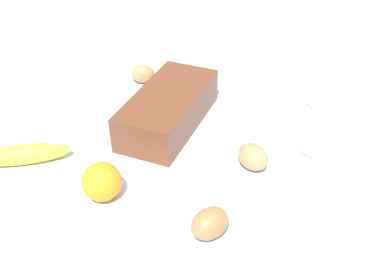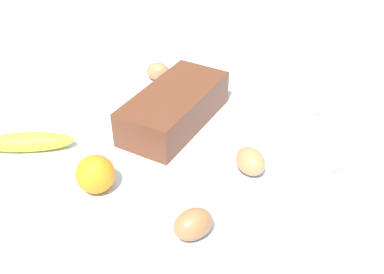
{
  "view_description": "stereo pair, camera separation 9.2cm",
  "coord_description": "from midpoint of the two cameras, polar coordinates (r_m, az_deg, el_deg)",
  "views": [
    {
      "loc": [
        -0.68,
        -0.3,
        0.58
      ],
      "look_at": [
        0.0,
        0.0,
        0.04
      ],
      "focal_mm": 42.93,
      "sensor_mm": 36.0,
      "label": 1
    },
    {
      "loc": [
        -0.64,
        -0.39,
        0.58
      ],
      "look_at": [
        0.0,
        0.0,
        0.04
      ],
      "focal_mm": 42.93,
      "sensor_mm": 36.0,
      "label": 2
    }
  ],
  "objects": [
    {
      "name": "egg_beside_bowl",
      "position": [
        1.19,
        -8.35,
        7.71
      ],
      "size": [
        0.06,
        0.07,
        0.05
      ],
      "primitive_type": "ellipsoid",
      "rotation": [
        0.0,
        1.57,
        5.06
      ],
      "color": "#B17848",
      "rests_on": "ground_plane"
    },
    {
      "name": "egg_near_butter",
      "position": [
        0.89,
        4.68,
        -2.56
      ],
      "size": [
        0.08,
        0.08,
        0.05
      ],
      "primitive_type": "ellipsoid",
      "rotation": [
        0.0,
        1.57,
        1.03
      ],
      "color": "#BC7F4D",
      "rests_on": "ground_plane"
    },
    {
      "name": "banana",
      "position": [
        0.98,
        -22.96,
        -2.12
      ],
      "size": [
        0.14,
        0.18,
        0.04
      ],
      "primitive_type": "ellipsoid",
      "rotation": [
        0.0,
        0.0,
        5.32
      ],
      "color": "yellow",
      "rests_on": "ground_plane"
    },
    {
      "name": "egg_loose",
      "position": [
        0.76,
        -1.29,
        -10.81
      ],
      "size": [
        0.09,
        0.08,
        0.05
      ],
      "primitive_type": "ellipsoid",
      "rotation": [
        0.0,
        1.57,
        5.84
      ],
      "color": "#9D693F",
      "rests_on": "ground_plane"
    },
    {
      "name": "sugar_bowl",
      "position": [
        1.07,
        13.68,
        3.66
      ],
      "size": [
        0.12,
        0.12,
        0.06
      ],
      "color": "white",
      "rests_on": "ground_plane"
    },
    {
      "name": "ground_plane",
      "position": [
        0.95,
        -2.77,
        -2.55
      ],
      "size": [
        2.4,
        2.4,
        0.02
      ],
      "primitive_type": "cube",
      "color": "silver"
    },
    {
      "name": "butter_block",
      "position": [
        0.72,
        7.1,
        -14.48
      ],
      "size": [
        0.1,
        0.08,
        0.06
      ],
      "primitive_type": "cube",
      "rotation": [
        0.0,
        0.0,
        -0.14
      ],
      "color": "#F4EDB2",
      "rests_on": "ground_plane"
    },
    {
      "name": "loaf_pan",
      "position": [
        1.01,
        -5.57,
        3.51
      ],
      "size": [
        0.28,
        0.14,
        0.08
      ],
      "rotation": [
        0.0,
        0.0,
        0.03
      ],
      "color": "brown",
      "rests_on": "ground_plane"
    },
    {
      "name": "orange_fruit",
      "position": [
        0.84,
        -14.26,
        -5.53
      ],
      "size": [
        0.07,
        0.07,
        0.07
      ],
      "primitive_type": "sphere",
      "color": "orange",
      "rests_on": "ground_plane"
    },
    {
      "name": "flour_bowl",
      "position": [
        0.92,
        12.96,
        -1.95
      ],
      "size": [
        0.12,
        0.12,
        0.07
      ],
      "color": "white",
      "rests_on": "ground_plane"
    }
  ]
}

